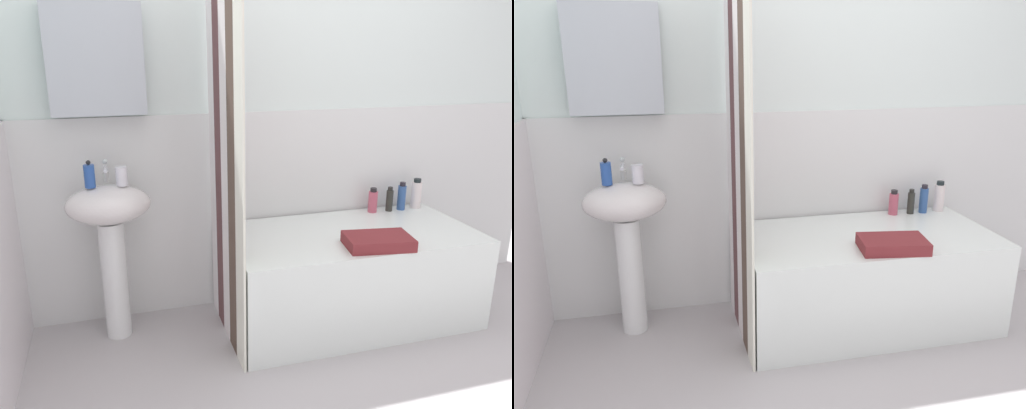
# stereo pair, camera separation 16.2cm
# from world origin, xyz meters

# --- Properties ---
(wall_back_tiled) EXTENTS (3.60, 0.18, 2.40)m
(wall_back_tiled) POSITION_xyz_m (-0.06, 1.26, 1.14)
(wall_back_tiled) COLOR white
(wall_back_tiled) RESTS_ON ground_plane
(sink) EXTENTS (0.44, 0.34, 0.87)m
(sink) POSITION_xyz_m (-1.05, 1.03, 0.64)
(sink) COLOR white
(sink) RESTS_ON ground_plane
(faucet) EXTENTS (0.03, 0.12, 0.12)m
(faucet) POSITION_xyz_m (-1.05, 1.11, 0.93)
(faucet) COLOR silver
(faucet) RESTS_ON sink
(soap_dispenser) EXTENTS (0.05, 0.05, 0.14)m
(soap_dispenser) POSITION_xyz_m (-1.13, 1.03, 0.93)
(soap_dispenser) COLOR #274EA3
(soap_dispenser) RESTS_ON sink
(toothbrush_cup) EXTENTS (0.06, 0.06, 0.10)m
(toothbrush_cup) POSITION_xyz_m (-0.97, 1.02, 0.92)
(toothbrush_cup) COLOR silver
(toothbrush_cup) RESTS_ON sink
(bathtub) EXTENTS (1.44, 0.74, 0.54)m
(bathtub) POSITION_xyz_m (0.27, 0.85, 0.27)
(bathtub) COLOR white
(bathtub) RESTS_ON ground_plane
(shower_curtain) EXTENTS (0.01, 0.74, 2.00)m
(shower_curtain) POSITION_xyz_m (-0.46, 0.85, 1.00)
(shower_curtain) COLOR white
(shower_curtain) RESTS_ON ground_plane
(lotion_bottle) EXTENTS (0.07, 0.07, 0.20)m
(lotion_bottle) POSITION_xyz_m (0.89, 1.15, 0.64)
(lotion_bottle) COLOR white
(lotion_bottle) RESTS_ON bathtub
(body_wash_bottle) EXTENTS (0.05, 0.05, 0.18)m
(body_wash_bottle) POSITION_xyz_m (0.78, 1.14, 0.63)
(body_wash_bottle) COLOR #315799
(body_wash_bottle) RESTS_ON bathtub
(shampoo_bottle) EXTENTS (0.04, 0.04, 0.16)m
(shampoo_bottle) POSITION_xyz_m (0.69, 1.14, 0.62)
(shampoo_bottle) COLOR #2D2D28
(shampoo_bottle) RESTS_ON bathtub
(conditioner_bottle) EXTENTS (0.06, 0.06, 0.16)m
(conditioner_bottle) POSITION_xyz_m (0.57, 1.15, 0.62)
(conditioner_bottle) COLOR #BE5066
(conditioner_bottle) RESTS_ON bathtub
(towel_folded) EXTENTS (0.38, 0.27, 0.06)m
(towel_folded) POSITION_xyz_m (0.31, 0.60, 0.58)
(towel_folded) COLOR maroon
(towel_folded) RESTS_ON bathtub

